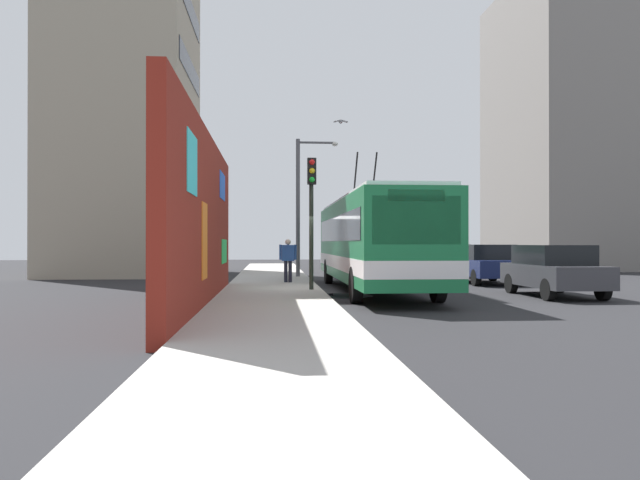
# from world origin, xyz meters

# --- Properties ---
(ground_plane) EXTENTS (80.00, 80.00, 0.00)m
(ground_plane) POSITION_xyz_m (0.00, 0.00, 0.00)
(ground_plane) COLOR #232326
(sidewalk_slab) EXTENTS (48.00, 3.20, 0.15)m
(sidewalk_slab) POSITION_xyz_m (0.00, 1.60, 0.07)
(sidewalk_slab) COLOR #ADA8A0
(sidewalk_slab) RESTS_ON ground_plane
(graffiti_wall) EXTENTS (13.11, 0.32, 4.44)m
(graffiti_wall) POSITION_xyz_m (-4.44, 3.35, 2.22)
(graffiti_wall) COLOR maroon
(graffiti_wall) RESTS_ON ground_plane
(building_far_left) EXTENTS (9.04, 6.57, 20.97)m
(building_far_left) POSITION_xyz_m (12.17, 9.20, 10.49)
(building_far_left) COLOR #9E937F
(building_far_left) RESTS_ON ground_plane
(building_far_right) EXTENTS (11.16, 6.56, 18.42)m
(building_far_right) POSITION_xyz_m (17.83, -17.00, 9.21)
(building_far_right) COLOR gray
(building_far_right) RESTS_ON ground_plane
(city_bus) EXTENTS (12.51, 2.56, 4.92)m
(city_bus) POSITION_xyz_m (0.11, -1.80, 1.75)
(city_bus) COLOR #19723F
(city_bus) RESTS_ON ground_plane
(parked_car_dark_gray) EXTENTS (4.06, 1.83, 1.58)m
(parked_car_dark_gray) POSITION_xyz_m (-2.28, -7.00, 0.83)
(parked_car_dark_gray) COLOR #38383D
(parked_car_dark_gray) RESTS_ON ground_plane
(parked_car_navy) EXTENTS (4.33, 1.94, 1.58)m
(parked_car_navy) POSITION_xyz_m (3.75, -7.00, 0.83)
(parked_car_navy) COLOR navy
(parked_car_navy) RESTS_ON ground_plane
(parked_car_red) EXTENTS (4.11, 1.86, 1.58)m
(parked_car_red) POSITION_xyz_m (9.11, -7.00, 0.83)
(parked_car_red) COLOR #B21E19
(parked_car_red) RESTS_ON ground_plane
(parked_car_white) EXTENTS (4.59, 1.80, 1.58)m
(parked_car_white) POSITION_xyz_m (15.37, -7.00, 0.83)
(parked_car_white) COLOR white
(parked_car_white) RESTS_ON ground_plane
(pedestrian_midblock) EXTENTS (0.22, 0.66, 1.64)m
(pedestrian_midblock) POSITION_xyz_m (2.87, 1.00, 1.11)
(pedestrian_midblock) COLOR #1E1E2D
(pedestrian_midblock) RESTS_ON sidewalk_slab
(traffic_light) EXTENTS (0.49, 0.28, 4.23)m
(traffic_light) POSITION_xyz_m (-0.89, 0.35, 2.99)
(traffic_light) COLOR #2D382D
(traffic_light) RESTS_ON sidewalk_slab
(street_lamp) EXTENTS (0.44, 1.90, 6.15)m
(street_lamp) POSITION_xyz_m (6.85, 0.22, 3.72)
(street_lamp) COLOR #4C4C51
(street_lamp) RESTS_ON sidewalk_slab
(flying_pigeons) EXTENTS (0.32, 0.56, 0.13)m
(flying_pigeons) POSITION_xyz_m (3.35, -1.08, 6.40)
(flying_pigeons) COLOR gray
(curbside_puddle) EXTENTS (1.87, 1.87, 0.00)m
(curbside_puddle) POSITION_xyz_m (-1.52, -0.60, 0.00)
(curbside_puddle) COLOR black
(curbside_puddle) RESTS_ON ground_plane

